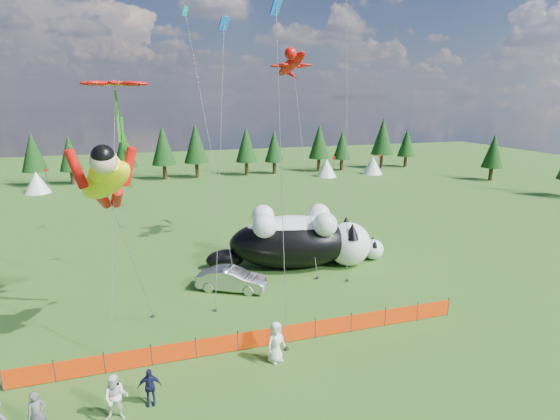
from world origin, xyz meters
name	(u,v)px	position (x,y,z in m)	size (l,w,h in m)	color
ground	(245,319)	(0.00, 0.00, 0.00)	(160.00, 160.00, 0.00)	#163609
safety_fence	(258,338)	(0.00, -3.00, 0.50)	(22.06, 0.06, 1.10)	#262626
tree_line	(177,152)	(0.00, 45.00, 4.00)	(90.00, 4.00, 8.00)	black
festival_tents	(257,171)	(11.00, 40.00, 1.40)	(50.00, 3.20, 2.80)	white
cat_large	(299,239)	(5.50, 6.53, 2.04)	(11.79, 6.03, 4.30)	black
cat_small	(350,246)	(9.73, 6.74, 0.98)	(5.52, 3.29, 2.06)	black
car	(232,279)	(0.09, 3.93, 0.72)	(1.53, 4.38, 1.44)	#B1B1B6
spectator_a	(37,414)	(-9.02, -6.13, 0.86)	(0.63, 0.41, 1.72)	#595A5F
spectator_b	(116,398)	(-6.34, -6.18, 0.95)	(0.93, 0.55, 1.91)	white
spectator_c	(150,387)	(-5.12, -5.67, 0.79)	(0.93, 0.48, 1.59)	#16183E
spectator_e	(276,342)	(0.50, -4.34, 0.99)	(0.97, 0.63, 1.98)	white
superhero_kite	(105,181)	(-6.38, -0.85, 8.30)	(5.79, 5.89, 10.52)	#FFF10D
gecko_kite	(291,64)	(6.58, 11.61, 14.35)	(3.79, 10.92, 16.37)	red
flower_kite	(115,87)	(-5.74, 1.60, 12.37)	(3.62, 5.47, 12.94)	red
diamond_kite_a	(224,36)	(0.22, 4.97, 15.29)	(2.30, 4.20, 16.91)	blue
diamond_kite_c	(277,34)	(1.07, -2.71, 14.50)	(0.87, 1.36, 16.20)	blue
diamond_kite_d	(188,26)	(-0.89, 13.27, 16.98)	(1.97, 9.31, 20.03)	#0C9B90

